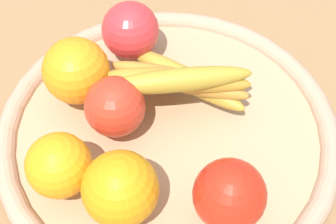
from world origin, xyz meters
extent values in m
plane|color=#956D45|center=(0.00, 0.00, 0.00)|extent=(2.40, 2.40, 0.00)
cylinder|color=tan|center=(0.00, 0.00, 0.01)|extent=(0.39, 0.39, 0.02)
torus|color=tan|center=(0.00, 0.00, 0.02)|extent=(0.40, 0.40, 0.03)
sphere|color=red|center=(0.05, -0.02, 0.07)|extent=(0.09, 0.09, 0.07)
ellipsoid|color=#B59432|center=(-0.04, -0.04, 0.05)|extent=(0.11, 0.16, 0.03)
ellipsoid|color=#B88432|center=(-0.03, -0.03, 0.06)|extent=(0.14, 0.13, 0.03)
ellipsoid|color=#B5862B|center=(-0.02, -0.03, 0.07)|extent=(0.16, 0.11, 0.03)
ellipsoid|color=#AF942E|center=(-0.02, -0.01, 0.08)|extent=(0.17, 0.07, 0.03)
sphere|color=red|center=(-0.01, -0.13, 0.07)|extent=(0.08, 0.08, 0.07)
sphere|color=orange|center=(0.09, 0.08, 0.07)|extent=(0.08, 0.08, 0.08)
sphere|color=orange|center=(0.13, 0.03, 0.07)|extent=(0.09, 0.09, 0.07)
sphere|color=orange|center=(0.08, -0.08, 0.07)|extent=(0.11, 0.11, 0.08)
sphere|color=red|center=(-0.01, 0.13, 0.07)|extent=(0.07, 0.07, 0.07)
camera|label=1|loc=(0.14, 0.31, 0.49)|focal=52.86mm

